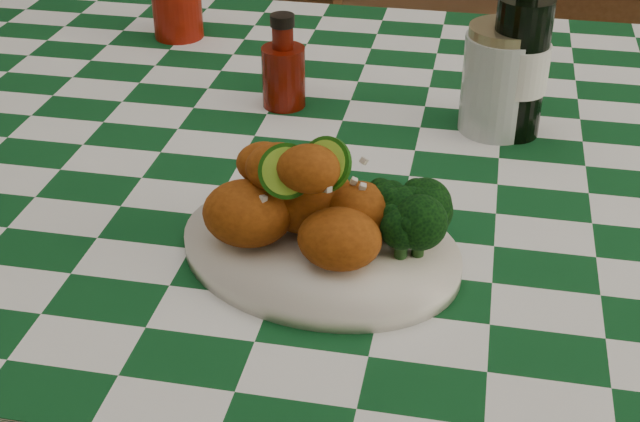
% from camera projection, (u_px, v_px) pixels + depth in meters
% --- Properties ---
extents(dining_table, '(1.66, 1.06, 0.79)m').
position_uv_depth(dining_table, '(331.00, 378.00, 1.33)').
color(dining_table, '#0C411A').
rests_on(dining_table, ground).
extents(plate, '(0.35, 0.31, 0.02)m').
position_uv_depth(plate, '(320.00, 250.00, 0.90)').
color(plate, silver).
rests_on(plate, dining_table).
extents(fried_chicken_pile, '(0.17, 0.12, 0.11)m').
position_uv_depth(fried_chicken_pile, '(312.00, 195.00, 0.87)').
color(fried_chicken_pile, '#95430E').
rests_on(fried_chicken_pile, plate).
extents(broccoli_side, '(0.08, 0.08, 0.06)m').
position_uv_depth(broccoli_side, '(401.00, 218.00, 0.88)').
color(broccoli_side, black).
rests_on(broccoli_side, plate).
extents(ketchup_bottle, '(0.06, 0.06, 0.13)m').
position_uv_depth(ketchup_bottle, '(283.00, 61.00, 1.18)').
color(ketchup_bottle, '#5A0D04').
rests_on(ketchup_bottle, dining_table).
extents(mason_jar, '(0.11, 0.11, 0.14)m').
position_uv_depth(mason_jar, '(500.00, 79.00, 1.12)').
color(mason_jar, '#B2BCBA').
rests_on(mason_jar, dining_table).
extents(beer_bottle, '(0.09, 0.09, 0.25)m').
position_uv_depth(beer_bottle, '(522.00, 41.00, 1.08)').
color(beer_bottle, black).
rests_on(beer_bottle, dining_table).
extents(wooden_chair_left, '(0.50, 0.51, 0.83)m').
position_uv_depth(wooden_chair_left, '(226.00, 121.00, 2.01)').
color(wooden_chair_left, '#472814').
rests_on(wooden_chair_left, ground).
extents(wooden_chair_right, '(0.47, 0.49, 0.92)m').
position_uv_depth(wooden_chair_right, '(601.00, 141.00, 1.83)').
color(wooden_chair_right, '#472814').
rests_on(wooden_chair_right, ground).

